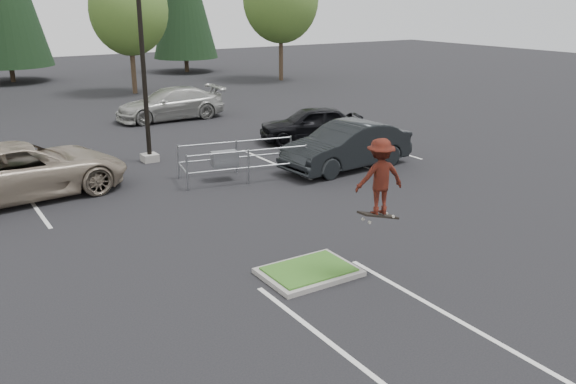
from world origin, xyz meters
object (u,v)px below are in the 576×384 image
skateboarder (380,177)px  car_r_charc (347,146)px  decid_d (280,2)px  car_r_black (312,124)px  car_far_silver (170,104)px  light_pole (142,44)px  car_l_tan (24,170)px  cart_corral (229,159)px  decid_c (129,13)px

skateboarder → car_r_charc: bearing=-109.2°
decid_d → car_r_black: (-9.99, -18.83, -5.12)m
car_r_black → car_far_silver: (-3.46, 8.31, 0.04)m
skateboarder → car_r_charc: (5.30, 8.00, -1.59)m
car_r_black → car_r_charc: bearing=0.3°
light_pole → car_l_tan: 6.56m
skateboarder → car_far_silver: skateboarder is taller
cart_corral → skateboarder: 9.22m
skateboarder → cart_corral: bearing=-80.9°
car_far_silver → car_r_charc: bearing=9.8°
decid_c → car_l_tan: (-10.49, -20.01, -4.35)m
skateboarder → car_r_black: size_ratio=0.42×
light_pole → cart_corral: light_pole is taller
car_l_tan → car_far_silver: bearing=-47.7°
cart_corral → car_r_black: car_r_black is taller
decid_d → cart_corral: size_ratio=2.05×
skateboarder → car_l_tan: bearing=-47.9°
decid_c → decid_d: bearing=2.4°
light_pole → car_far_silver: size_ratio=1.76×
car_l_tan → car_r_black: bearing=-87.9°
skateboarder → decid_d: bearing=-103.9°
skateboarder → car_r_charc: 9.73m
cart_corral → car_far_silver: bearing=89.4°
skateboarder → car_far_silver: (3.34, 20.81, -1.63)m
decid_c → car_r_black: (2.01, -18.33, -4.46)m
car_l_tan → car_far_silver: 13.48m
decid_c → skateboarder: decid_c is taller
light_pole → decid_c: (5.49, 17.83, 0.69)m
decid_d → car_r_charc: size_ratio=1.78×
decid_c → car_l_tan: bearing=-117.7°
decid_d → car_r_charc: bearing=-116.2°
car_l_tan → car_r_black: size_ratio=1.40×
car_l_tan → car_r_charc: 11.36m
decid_c → car_r_charc: size_ratio=1.58×
light_pole → car_far_silver: (4.04, 7.81, -3.72)m
decid_c → decid_d: 12.03m
car_l_tan → car_far_silver: (9.04, 9.99, -0.07)m
light_pole → decid_d: 25.37m
decid_d → car_l_tan: decid_d is taller
car_far_silver → cart_corral: bearing=-11.0°
car_r_charc → car_far_silver: 12.96m
decid_d → car_r_charc: 26.49m
car_r_charc → car_far_silver: car_r_charc is taller
cart_corral → car_r_charc: (4.49, -1.02, 0.09)m
skateboarder → car_r_black: skateboarder is taller
cart_corral → car_l_tan: car_l_tan is taller
car_l_tan → decid_d: bearing=-53.2°
cart_corral → skateboarder: bearing=-83.6°
car_l_tan → car_r_charc: bearing=-109.9°
light_pole → car_l_tan: light_pole is taller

